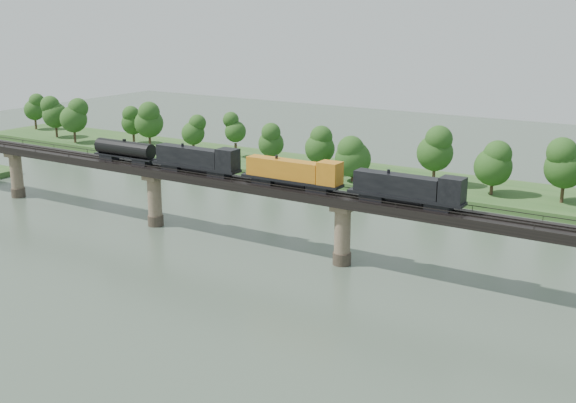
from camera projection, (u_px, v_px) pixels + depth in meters
The scene contains 6 objects.
ground at pixel (230, 333), 91.89m from camera, with size 400.00×400.00×0.00m, color #374739.
far_bank at pixel (458, 189), 161.04m from camera, with size 300.00×24.00×1.60m, color #2A4D1E.
bridge at pixel (342, 232), 114.95m from camera, with size 236.00×30.00×11.50m.
bridge_superstructure at pixel (343, 193), 113.29m from camera, with size 220.00×4.90×0.75m.
far_treeline at pixel (418, 153), 159.53m from camera, with size 289.06×17.54×13.60m.
freight_train at pixel (258, 168), 121.09m from camera, with size 73.76×2.87×5.08m.
Camera 1 is at (51.27, -67.37, 40.12)m, focal length 45.00 mm.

